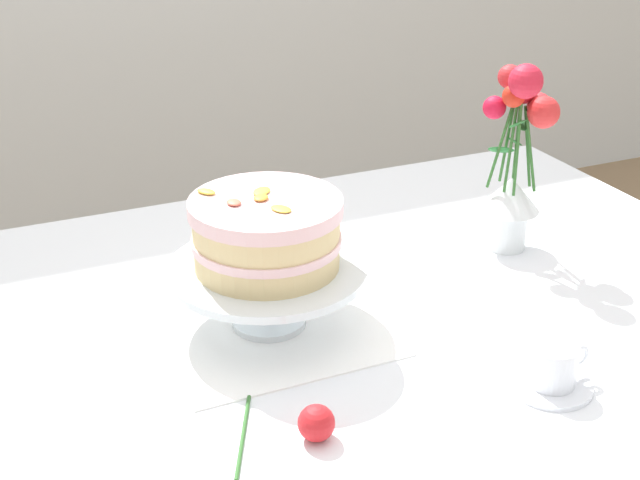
% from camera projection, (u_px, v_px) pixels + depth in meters
% --- Properties ---
extents(dining_table, '(1.40, 1.00, 0.74)m').
position_uv_depth(dining_table, '(357.00, 356.00, 1.33)').
color(dining_table, white).
rests_on(dining_table, ground).
extents(linen_napkin, '(0.32, 0.32, 0.00)m').
position_uv_depth(linen_napkin, '(269.00, 324.00, 1.25)').
color(linen_napkin, white).
rests_on(linen_napkin, dining_table).
extents(cake_stand, '(0.29, 0.29, 0.10)m').
position_uv_depth(cake_stand, '(268.00, 276.00, 1.21)').
color(cake_stand, silver).
rests_on(cake_stand, linen_napkin).
extents(layer_cake, '(0.22, 0.22, 0.11)m').
position_uv_depth(layer_cake, '(266.00, 232.00, 1.18)').
color(layer_cake, beige).
rests_on(layer_cake, cake_stand).
extents(flower_vase, '(0.11, 0.11, 0.33)m').
position_uv_depth(flower_vase, '(515.00, 164.00, 1.42)').
color(flower_vase, silver).
rests_on(flower_vase, dining_table).
extents(teacup, '(0.11, 0.11, 0.06)m').
position_uv_depth(teacup, '(552.00, 369.00, 1.10)').
color(teacup, white).
rests_on(teacup, dining_table).
extents(fallen_rose, '(0.14, 0.14, 0.05)m').
position_uv_depth(fallen_rose, '(313.00, 423.00, 1.01)').
color(fallen_rose, '#2D6028').
rests_on(fallen_rose, dining_table).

